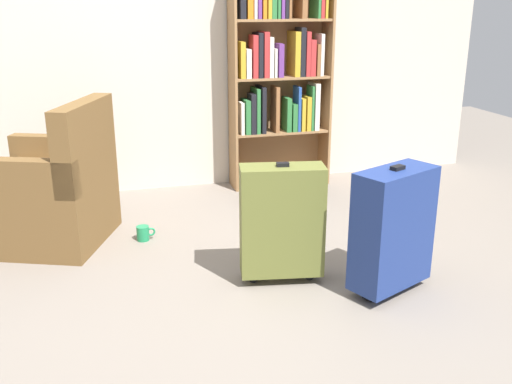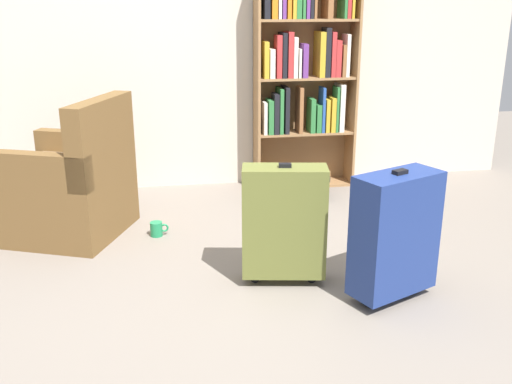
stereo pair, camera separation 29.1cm
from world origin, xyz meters
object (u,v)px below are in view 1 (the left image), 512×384
Objects in this scene: storage_box at (281,183)px; suitcase_navy_blue at (393,228)px; armchair at (52,194)px; mug at (143,233)px; bookshelf at (278,64)px; suitcase_olive at (282,221)px.

storage_box is 0.53× the size of suitcase_navy_blue.
armchair is at bearing 145.33° from suitcase_navy_blue.
suitcase_navy_blue reaches higher than mug.
storage_box is (-0.08, -0.35, -0.88)m from bookshelf.
storage_box is 0.55× the size of suitcase_olive.
suitcase_olive is at bearing -36.88° from armchair.
armchair reaches higher than storage_box.
suitcase_olive reaches higher than mug.
mug is 0.33× the size of storage_box.
armchair is at bearing -155.44° from bookshelf.
suitcase_navy_blue is at bearing -41.47° from mug.
bookshelf reaches higher than suitcase_olive.
mug is 1.26m from storage_box.
suitcase_olive is at bearing -107.89° from storage_box.
mug is 1.07m from suitcase_olive.
suitcase_navy_blue is (1.19, -1.05, 0.31)m from mug.
mug is (-1.20, -0.94, -0.94)m from bookshelf.
armchair is at bearing -165.03° from storage_box.
armchair is 1.52m from suitcase_olive.
bookshelf is at bearing 89.64° from suitcase_navy_blue.
bookshelf reaches higher than storage_box.
bookshelf is at bearing 37.99° from mug.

